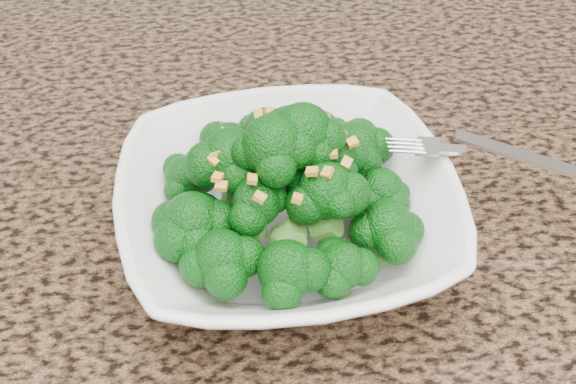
{
  "coord_description": "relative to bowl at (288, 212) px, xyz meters",
  "views": [
    {
      "loc": [
        0.03,
        -0.1,
        1.3
      ],
      "look_at": [
        0.07,
        0.28,
        0.95
      ],
      "focal_mm": 45.0,
      "sensor_mm": 36.0,
      "label": 1
    }
  ],
  "objects": [
    {
      "name": "fork",
      "position": [
        0.12,
        0.02,
        0.04
      ],
      "size": [
        0.17,
        0.08,
        0.01
      ],
      "primitive_type": null,
      "rotation": [
        0.0,
        0.0,
        -0.33
      ],
      "color": "silver",
      "rests_on": "bowl"
    },
    {
      "name": "bowl",
      "position": [
        0.0,
        0.0,
        0.0
      ],
      "size": [
        0.26,
        0.26,
        0.06
      ],
      "primitive_type": "imported",
      "rotation": [
        0.0,
        0.0,
        0.08
      ],
      "color": "white",
      "rests_on": "granite_counter"
    },
    {
      "name": "garlic_topping",
      "position": [
        0.0,
        0.0,
        0.11
      ],
      "size": [
        0.13,
        0.13,
        0.01
      ],
      "primitive_type": null,
      "color": "gold",
      "rests_on": "broccoli_pile"
    },
    {
      "name": "broccoli_pile",
      "position": [
        0.0,
        0.0,
        0.07
      ],
      "size": [
        0.21,
        0.21,
        0.07
      ],
      "primitive_type": null,
      "color": "#09530D",
      "rests_on": "bowl"
    },
    {
      "name": "granite_counter",
      "position": [
        -0.07,
        0.02,
        -0.04
      ],
      "size": [
        1.64,
        1.04,
        0.03
      ],
      "primitive_type": "cube",
      "color": "brown",
      "rests_on": "cabinet"
    }
  ]
}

